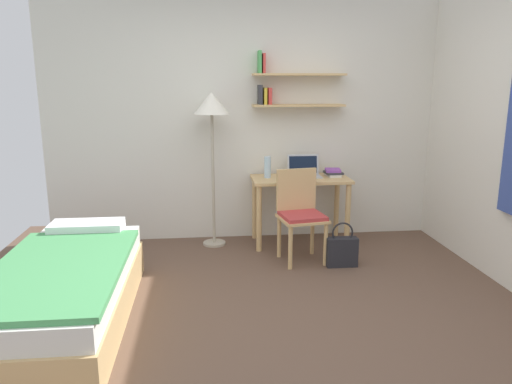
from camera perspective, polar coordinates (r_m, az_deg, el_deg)
The scene contains 10 objects.
ground_plane at distance 3.69m, azimuth 2.67°, elevation -14.72°, with size 5.28×5.28×0.00m, color brown.
wall_back at distance 5.30m, azimuth -0.38°, elevation 8.51°, with size 4.40×0.27×2.60m.
bed at distance 3.81m, azimuth -21.53°, elevation -10.82°, with size 0.88×1.93×0.54m.
desk at distance 5.16m, azimuth 5.22°, elevation 0.15°, with size 1.02×0.53×0.72m.
desk_chair at distance 4.70m, azimuth 5.23°, elevation -2.27°, with size 0.48×0.47×0.88m.
standing_lamp at distance 5.00m, azimuth -5.23°, elevation 9.27°, with size 0.37×0.37×1.61m.
laptop at distance 5.21m, azimuth 5.65°, elevation 2.50°, with size 0.34×0.23×0.23m.
water_bottle at distance 5.09m, azimuth 1.37°, elevation 2.94°, with size 0.07×0.07×0.22m, color silver.
book_stack at distance 5.26m, azimuth 9.05°, elevation 2.28°, with size 0.18×0.22×0.08m.
handbag at distance 4.67m, azimuth 10.06°, elevation -6.81°, with size 0.29×0.11×0.43m.
Camera 1 is at (-0.50, -3.24, 1.71)m, focal length 34.00 mm.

